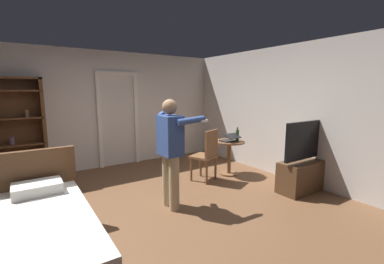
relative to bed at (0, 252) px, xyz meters
The scene contains 13 objects.
ground_plane 1.85m from the bed, 16.35° to the left, with size 6.16×6.16×0.00m, color brown.
wall_back 3.79m from the bed, 61.42° to the left, with size 5.84×0.12×2.57m, color silver.
wall_right 4.74m from the bed, ahead, with size 0.12×5.53×2.57m, color silver.
doorway_frame 3.90m from the bed, 55.93° to the left, with size 0.93×0.08×2.13m.
bed is the anchor object (origin of this frame).
bookshelf 3.09m from the bed, 86.17° to the left, with size 0.91×0.32×1.96m.
tv_flatscreen 4.26m from the bed, ahead, with size 1.10×0.40×1.22m.
side_table 3.95m from the bed, 17.56° to the left, with size 0.62×0.62×0.70m.
laptop 3.93m from the bed, 17.08° to the left, with size 0.34×0.34×0.17m.
bottle_on_table 4.09m from the bed, 15.89° to the left, with size 0.06×0.06×0.28m.
wooden_chair 3.35m from the bed, 19.70° to the left, with size 0.55×0.55×0.99m.
person_blue_shirt 2.18m from the bed, 14.25° to the left, with size 0.62×0.53×1.60m.
suitcase_dark 1.97m from the bed, 74.67° to the left, with size 0.61×0.38×0.32m, color black.
Camera 1 is at (-1.50, -3.21, 1.73)m, focal length 24.31 mm.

